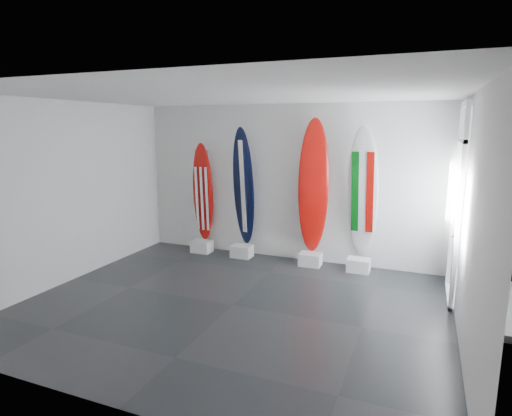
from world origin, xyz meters
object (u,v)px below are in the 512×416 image
at_px(surfboard_usa, 203,192).
at_px(surfboard_navy, 244,187).
at_px(surfboard_swiss, 314,187).
at_px(surfboard_italy, 363,193).

relative_size(surfboard_usa, surfboard_navy, 0.86).
bearing_deg(surfboard_usa, surfboard_navy, -1.21).
height_order(surfboard_swiss, surfboard_italy, surfboard_swiss).
distance_m(surfboard_navy, surfboard_italy, 2.30).
height_order(surfboard_usa, surfboard_swiss, surfboard_swiss).
height_order(surfboard_usa, surfboard_navy, surfboard_navy).
bearing_deg(surfboard_swiss, surfboard_italy, -16.04).
bearing_deg(surfboard_swiss, surfboard_navy, 163.96).
distance_m(surfboard_usa, surfboard_navy, 0.92).
xyz_separation_m(surfboard_usa, surfboard_swiss, (2.32, 0.00, 0.24)).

